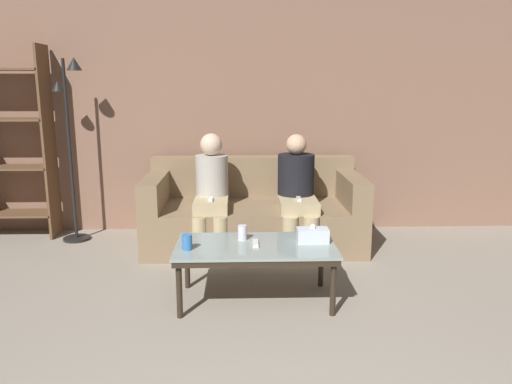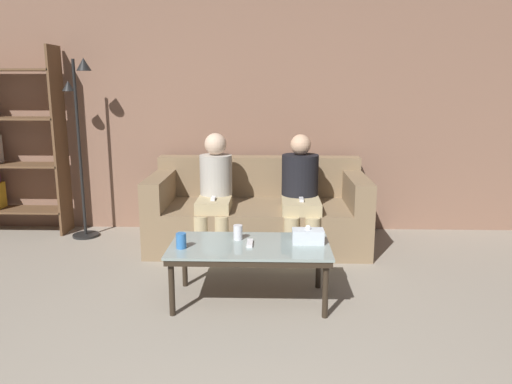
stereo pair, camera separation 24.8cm
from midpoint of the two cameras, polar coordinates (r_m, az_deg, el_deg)
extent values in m
cube|color=#8C6651|center=(5.19, 1.81, 9.84)|extent=(12.00, 0.06, 2.60)
cube|color=#897051|center=(4.76, 1.73, -3.77)|extent=(2.01, 0.97, 0.41)
cube|color=#897051|center=(5.04, 1.76, 1.84)|extent=(2.01, 0.20, 0.39)
cube|color=#897051|center=(4.77, -9.34, 0.34)|extent=(0.18, 0.97, 0.28)
cube|color=#897051|center=(4.77, 12.84, 0.20)|extent=(0.18, 0.97, 0.28)
cube|color=#8C9E99|center=(3.50, 1.32, -6.18)|extent=(1.12, 0.60, 0.02)
cube|color=#2D2319|center=(3.51, 1.32, -6.63)|extent=(1.09, 0.59, 0.04)
cylinder|color=#2D2319|center=(3.39, -7.51, -11.06)|extent=(0.04, 0.04, 0.36)
cylinder|color=#2D2319|center=(3.39, 10.06, -11.20)|extent=(0.04, 0.04, 0.36)
cylinder|color=#2D2319|center=(3.85, -6.32, -8.13)|extent=(0.04, 0.04, 0.36)
cylinder|color=#2D2319|center=(3.85, 9.01, -8.25)|extent=(0.04, 0.04, 0.36)
cylinder|color=silver|center=(3.59, -0.10, -4.65)|extent=(0.07, 0.07, 0.11)
cylinder|color=#3372BF|center=(3.43, -6.51, -5.58)|extent=(0.07, 0.07, 0.11)
cube|color=silver|center=(3.55, 7.96, -5.05)|extent=(0.22, 0.12, 0.10)
sphere|color=white|center=(3.53, 7.99, -4.09)|extent=(0.04, 0.04, 0.04)
cube|color=white|center=(3.50, 1.32, -5.88)|extent=(0.04, 0.15, 0.02)
cube|color=brown|center=(5.38, -20.25, 5.38)|extent=(0.02, 0.32, 1.89)
cube|color=brown|center=(5.70, -24.28, -1.86)|extent=(0.98, 0.32, 0.02)
cube|color=brown|center=(5.61, -24.70, 2.83)|extent=(0.98, 0.32, 0.02)
cube|color=brown|center=(5.56, -25.14, 7.63)|extent=(0.98, 0.32, 0.02)
cube|color=brown|center=(5.55, -25.59, 12.48)|extent=(0.98, 0.32, 0.02)
cylinder|color=black|center=(5.34, -17.61, -4.73)|extent=(0.26, 0.26, 0.02)
cylinder|color=black|center=(5.16, -18.22, 4.48)|extent=(0.03, 0.03, 1.75)
cone|color=black|center=(5.09, -17.77, 13.74)|extent=(0.14, 0.14, 0.12)
cone|color=black|center=(5.19, -19.39, 11.38)|extent=(0.12, 0.12, 0.10)
cylinder|color=tan|center=(4.35, -4.62, -5.36)|extent=(0.13, 0.13, 0.41)
cylinder|color=tan|center=(4.33, -2.25, -5.39)|extent=(0.13, 0.13, 0.41)
cube|color=tan|center=(4.47, -3.25, -1.45)|extent=(0.30, 0.41, 0.10)
cylinder|color=#B7B2A8|center=(4.63, -3.06, 1.35)|extent=(0.30, 0.30, 0.47)
sphere|color=beige|center=(4.57, -3.11, 5.48)|extent=(0.20, 0.20, 0.20)
cube|color=white|center=(4.41, -3.30, -0.75)|extent=(0.04, 0.12, 0.02)
cylinder|color=tan|center=(4.31, 5.71, -5.55)|extent=(0.13, 0.13, 0.41)
cylinder|color=tan|center=(4.32, 8.10, -5.55)|extent=(0.13, 0.13, 0.41)
cube|color=tan|center=(4.45, 6.75, -1.55)|extent=(0.34, 0.43, 0.10)
cylinder|color=black|center=(4.62, 6.58, 1.32)|extent=(0.34, 0.34, 0.48)
sphere|color=#DBAD89|center=(4.57, 6.68, 5.39)|extent=(0.19, 0.19, 0.19)
cube|color=white|center=(4.40, 6.81, -0.87)|extent=(0.04, 0.12, 0.02)
camera|label=1|loc=(0.12, -88.25, 0.38)|focal=35.00mm
camera|label=2|loc=(0.12, 91.75, -0.38)|focal=35.00mm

